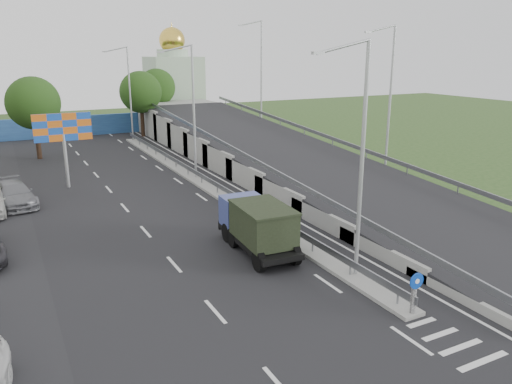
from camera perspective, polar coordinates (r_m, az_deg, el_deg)
ground at (r=19.21m, az=22.10°, el=-16.05°), size 160.00×160.00×0.00m
road_surface at (r=33.24m, az=-8.50°, el=-1.46°), size 26.00×90.00×0.04m
median at (r=37.81m, az=-6.21°, el=0.90°), size 1.00×44.00×0.20m
overpass_ramp at (r=40.66m, az=3.63°, el=4.40°), size 10.00×50.00×3.50m
median_guardrail at (r=37.65m, az=-6.24°, el=1.85°), size 0.09×44.00×0.71m
sign_bollard at (r=19.97m, az=17.65°, el=-10.94°), size 0.64×0.23×1.67m
lamp_post_near at (r=21.21m, az=11.69°, el=4.71°), size 2.74×0.18×10.08m
lamp_post_mid at (r=38.67m, az=-7.41°, el=9.80°), size 2.74×0.18×10.08m
lamp_post_far at (r=57.80m, az=-14.42°, el=11.40°), size 2.74×0.18×10.08m
blue_wall at (r=63.38m, az=-19.05°, el=7.19°), size 30.00×0.50×2.40m
church at (r=73.97m, az=-9.36°, el=12.15°), size 7.00×7.00×13.80m
billboard at (r=38.76m, az=-21.19°, el=6.47°), size 4.00×0.24×5.50m
tree_left_mid at (r=50.44m, az=-24.10°, el=9.24°), size 4.80×4.80×7.60m
tree_median_far at (r=60.23m, az=-13.05°, el=11.04°), size 4.80×4.80×7.60m
tree_ramp_far at (r=68.03m, az=-11.27°, el=11.65°), size 4.80×4.80×7.60m
dump_truck at (r=25.00m, az=0.12°, el=-3.67°), size 2.53×5.99×2.59m
parked_car_d at (r=36.21m, az=-25.95°, el=-0.22°), size 2.97×5.56×1.53m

